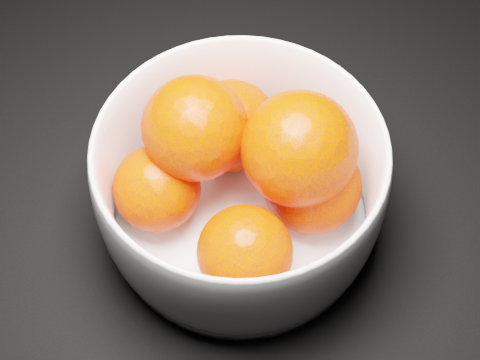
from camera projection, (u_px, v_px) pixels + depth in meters
bowl at (240, 184)px, 0.49m from camera, size 0.21×0.21×0.10m
orange_pile at (246, 165)px, 0.49m from camera, size 0.17×0.17×0.12m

